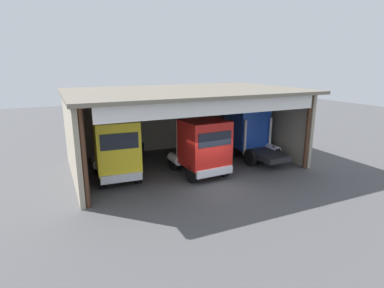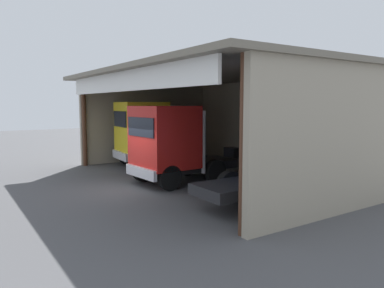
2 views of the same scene
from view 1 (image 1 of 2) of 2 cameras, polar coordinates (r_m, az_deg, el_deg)
The scene contains 7 objects.
ground_plane at distance 17.52m, azimuth 4.20°, elevation -7.64°, with size 80.00×80.00×0.00m, color #4C4C4F.
workshop_shed at distance 21.03m, azimuth -2.39°, elevation 6.10°, with size 14.62×9.54×5.04m.
truck_yellow_right_bay at distance 18.09m, azimuth -13.83°, elevation -0.91°, with size 2.57×4.98×3.64m.
truck_red_center_right_bay at distance 18.50m, azimuth 1.72°, elevation -0.52°, with size 2.83×5.18×3.45m.
truck_blue_center_left_bay at distance 22.62m, azimuth 10.40°, elevation 2.10°, with size 2.49×5.42×3.45m.
oil_drum at distance 23.62m, azimuth -9.73°, elevation -0.80°, with size 0.58×0.58×0.87m, color #197233.
tool_cart at distance 23.13m, azimuth -10.09°, elevation -0.98°, with size 0.90×0.60×1.00m, color black.
Camera 1 is at (-7.97, -14.13, 6.62)m, focal length 28.94 mm.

